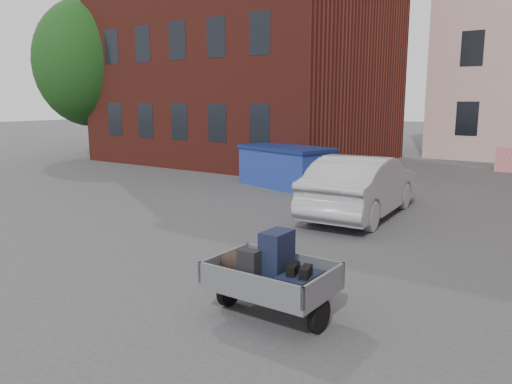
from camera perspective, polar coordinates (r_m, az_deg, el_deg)
The scene contains 7 objects.
ground at distance 9.42m, azimuth -2.14°, elevation -7.35°, with size 120.00×120.00×0.00m, color #38383A.
building_brick at distance 25.11m, azimuth -0.71°, elevation 19.95°, with size 12.00×10.00×14.00m, color #591E16.
far_building at distance 38.68m, azimuth -6.32°, elevation 12.11°, with size 6.00×6.00×8.00m, color maroon.
tree at distance 26.91m, azimuth -18.66°, elevation 14.86°, with size 5.28×5.28×8.30m.
trailer at distance 6.69m, azimuth 1.69°, elevation -9.42°, with size 1.60×1.80×1.20m.
dumpster at distance 16.78m, azimuth 3.43°, elevation 2.94°, with size 3.54×2.45×1.35m.
silver_car at distance 12.76m, azimuth 12.02°, elevation 0.72°, with size 1.63×4.66×1.54m, color #9A9DA1.
Camera 1 is at (5.41, -7.15, 2.89)m, focal length 35.00 mm.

